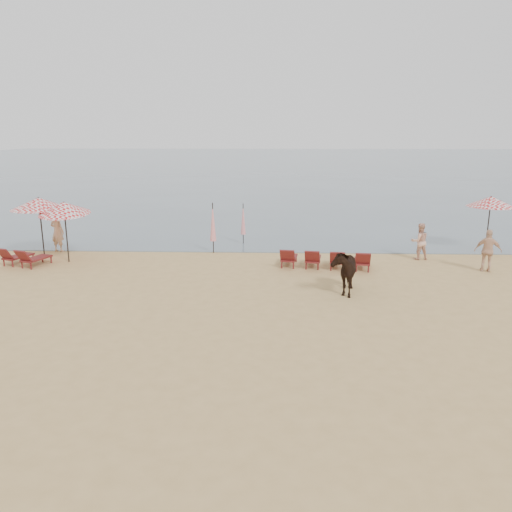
% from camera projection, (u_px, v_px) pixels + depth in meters
% --- Properties ---
extents(ground, '(120.00, 120.00, 0.00)m').
position_uv_depth(ground, '(250.00, 343.00, 13.09)').
color(ground, tan).
rests_on(ground, ground).
extents(sea, '(160.00, 140.00, 0.06)m').
position_uv_depth(sea, '(270.00, 162.00, 90.65)').
color(sea, '#51606B').
rests_on(sea, ground).
extents(lounger_cluster_left, '(1.96, 1.92, 0.56)m').
position_uv_depth(lounger_cluster_left, '(23.00, 257.00, 20.50)').
color(lounger_cluster_left, maroon).
rests_on(lounger_cluster_left, ground).
extents(lounger_cluster_right, '(3.72, 2.00, 0.56)m').
position_uv_depth(lounger_cluster_right, '(325.00, 259.00, 20.15)').
color(lounger_cluster_right, maroon).
rests_on(lounger_cluster_right, ground).
extents(umbrella_open_left_a, '(2.34, 2.34, 2.67)m').
position_uv_depth(umbrella_open_left_a, '(39.00, 203.00, 21.33)').
color(umbrella_open_left_a, black).
rests_on(umbrella_open_left_a, ground).
extents(umbrella_open_left_b, '(2.09, 2.13, 2.66)m').
position_uv_depth(umbrella_open_left_b, '(64.00, 208.00, 20.67)').
color(umbrella_open_left_b, black).
rests_on(umbrella_open_left_b, ground).
extents(umbrella_open_right, '(2.09, 2.09, 2.55)m').
position_uv_depth(umbrella_open_right, '(491.00, 202.00, 22.65)').
color(umbrella_open_right, black).
rests_on(umbrella_open_right, ground).
extents(umbrella_closed_left, '(0.28, 0.28, 2.30)m').
position_uv_depth(umbrella_closed_left, '(213.00, 222.00, 22.44)').
color(umbrella_closed_left, black).
rests_on(umbrella_closed_left, ground).
extents(umbrella_closed_right, '(0.24, 0.24, 2.01)m').
position_uv_depth(umbrella_closed_right, '(243.00, 219.00, 24.28)').
color(umbrella_closed_right, black).
rests_on(umbrella_closed_right, ground).
extents(cow, '(1.11, 1.99, 1.59)m').
position_uv_depth(cow, '(343.00, 270.00, 17.05)').
color(cow, black).
rests_on(cow, ground).
extents(beachgoer_left, '(0.79, 0.64, 1.87)m').
position_uv_depth(beachgoer_left, '(57.00, 232.00, 22.82)').
color(beachgoer_left, '#DAA988').
rests_on(beachgoer_left, ground).
extents(beachgoer_right_a, '(0.84, 0.70, 1.59)m').
position_uv_depth(beachgoer_right_a, '(420.00, 241.00, 21.47)').
color(beachgoer_right_a, '#DDA48A').
rests_on(beachgoer_right_a, ground).
extents(beachgoer_right_b, '(1.07, 0.69, 1.69)m').
position_uv_depth(beachgoer_right_b, '(488.00, 251.00, 19.55)').
color(beachgoer_right_b, '#DBAB89').
rests_on(beachgoer_right_b, ground).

